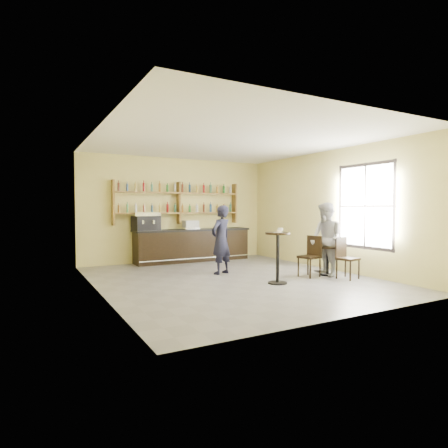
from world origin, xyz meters
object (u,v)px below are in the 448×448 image
pedestal_table (278,258)px  cafe_table (328,261)px  espresso_machine (146,221)px  man_main (221,240)px  chair_south (348,258)px  chair_west (309,256)px  patron_second (326,239)px  bar_counter (193,245)px  pastry_case (191,225)px

pedestal_table → cafe_table: bearing=8.4°
espresso_machine → man_main: man_main is taller
pedestal_table → chair_south: pedestal_table is taller
pedestal_table → chair_south: size_ratio=1.16×
pedestal_table → man_main: bearing=107.4°
pedestal_table → chair_west: pedestal_table is taller
pedestal_table → cafe_table: pedestal_table is taller
chair_west → patron_second: (0.42, -0.12, 0.41)m
chair_west → chair_south: 0.88m
pedestal_table → chair_south: 1.80m
man_main → chair_south: size_ratio=1.78×
bar_counter → chair_west: bearing=-69.7°
pedestal_table → man_main: 1.76m
pedestal_table → man_main: size_ratio=0.65×
espresso_machine → chair_south: size_ratio=0.76×
espresso_machine → man_main: size_ratio=0.43×
espresso_machine → chair_south: (3.48, -4.42, -0.78)m
pastry_case → patron_second: bearing=-69.6°
chair_south → cafe_table: bearing=84.1°
cafe_table → bar_counter: bearing=116.9°
pedestal_table → man_main: man_main is taller
man_main → chair_west: size_ratio=1.75×
bar_counter → espresso_machine: (-1.48, 0.00, 0.76)m
espresso_machine → chair_south: espresso_machine is taller
pedestal_table → chair_west: (1.16, 0.30, -0.07)m
man_main → patron_second: size_ratio=0.96×
pedestal_table → chair_west: bearing=14.6°
patron_second → pedestal_table: bearing=-71.6°
patron_second → cafe_table: bearing=130.5°
espresso_machine → pastry_case: (1.41, 0.00, -0.13)m
bar_counter → cafe_table: bearing=-63.1°
bar_counter → patron_second: patron_second is taller
bar_counter → chair_west: size_ratio=3.76×
pedestal_table → patron_second: (1.59, 0.18, 0.33)m
pedestal_table → pastry_case: bearing=94.2°
chair_south → pedestal_table: bearing=158.2°
pastry_case → chair_south: size_ratio=0.46×
chair_south → patron_second: patron_second is taller
chair_west → chair_south: size_ratio=1.01×
bar_counter → man_main: 2.47m
cafe_table → chair_south: bearing=-85.2°
chair_south → patron_second: 0.69m
pastry_case → man_main: man_main is taller
cafe_table → espresso_machine: bearing=131.9°
espresso_machine → cafe_table: size_ratio=1.04×
pastry_case → chair_west: bearing=-74.2°
bar_counter → patron_second: bearing=-65.0°
cafe_table → chair_west: (-0.55, 0.05, 0.13)m
pastry_case → patron_second: patron_second is taller
man_main → chair_south: bearing=116.9°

